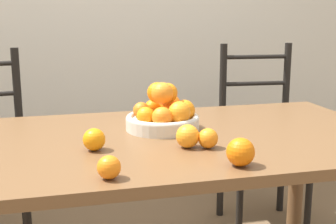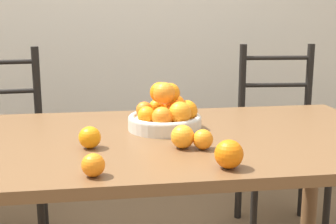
% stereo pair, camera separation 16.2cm
% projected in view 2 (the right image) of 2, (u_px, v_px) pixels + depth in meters
% --- Properties ---
extents(dining_table, '(1.77, 0.89, 0.77)m').
position_uv_depth(dining_table, '(145.00, 165.00, 1.63)').
color(dining_table, brown).
rests_on(dining_table, ground_plane).
extents(fruit_bowl, '(0.27, 0.27, 0.18)m').
position_uv_depth(fruit_bowl, '(166.00, 114.00, 1.71)').
color(fruit_bowl, beige).
rests_on(fruit_bowl, dining_table).
extents(orange_loose_0, '(0.08, 0.08, 0.08)m').
position_uv_depth(orange_loose_0, '(229.00, 154.00, 1.29)').
color(orange_loose_0, orange).
rests_on(orange_loose_0, dining_table).
extents(orange_loose_1, '(0.07, 0.07, 0.07)m').
position_uv_depth(orange_loose_1, '(90.00, 137.00, 1.48)').
color(orange_loose_1, orange).
rests_on(orange_loose_1, dining_table).
extents(orange_loose_2, '(0.08, 0.08, 0.08)m').
position_uv_depth(orange_loose_2, '(183.00, 137.00, 1.48)').
color(orange_loose_2, orange).
rests_on(orange_loose_2, dining_table).
extents(orange_loose_3, '(0.06, 0.06, 0.06)m').
position_uv_depth(orange_loose_3, '(93.00, 165.00, 1.23)').
color(orange_loose_3, orange).
rests_on(orange_loose_3, dining_table).
extents(orange_loose_4, '(0.06, 0.06, 0.06)m').
position_uv_depth(orange_loose_4, '(203.00, 139.00, 1.47)').
color(orange_loose_4, orange).
rests_on(orange_loose_4, dining_table).
extents(chair_left, '(0.45, 0.43, 1.02)m').
position_uv_depth(chair_left, '(0.00, 156.00, 2.33)').
color(chair_left, black).
rests_on(chair_left, ground_plane).
extents(chair_right, '(0.45, 0.43, 1.02)m').
position_uv_depth(chair_right, '(280.00, 144.00, 2.54)').
color(chair_right, black).
rests_on(chair_right, ground_plane).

